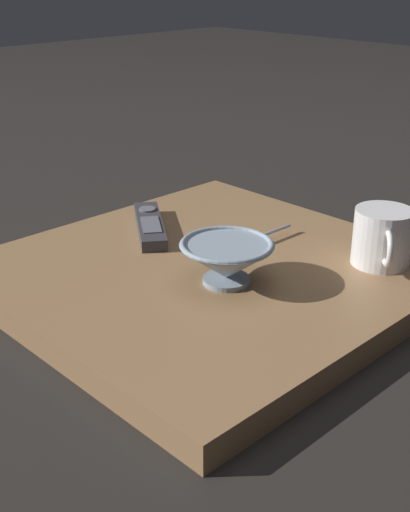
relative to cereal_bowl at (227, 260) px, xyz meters
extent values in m
plane|color=black|center=(0.03, 0.06, -0.08)|extent=(6.00, 6.00, 0.00)
cube|color=#936D47|center=(0.03, 0.06, -0.06)|extent=(0.61, 0.59, 0.04)
cylinder|color=#8C9EAD|center=(0.00, 0.00, -0.03)|extent=(0.07, 0.07, 0.01)
cone|color=#8C9EAD|center=(0.00, 0.00, 0.00)|extent=(0.14, 0.14, 0.05)
torus|color=#8C9EAD|center=(0.00, 0.00, 0.02)|extent=(0.14, 0.14, 0.01)
cylinder|color=white|center=(0.22, -0.12, 0.01)|extent=(0.09, 0.09, 0.09)
torus|color=white|center=(0.18, -0.15, 0.01)|extent=(0.05, 0.04, 0.05)
cylinder|color=#A3A5B2|center=(0.16, 0.06, -0.02)|extent=(0.11, 0.01, 0.01)
sphere|color=#A3A5B2|center=(0.10, 0.07, -0.02)|extent=(0.03, 0.03, 0.03)
cube|color=#38383D|center=(0.05, 0.23, -0.03)|extent=(0.14, 0.18, 0.02)
cylinder|color=slate|center=(0.08, 0.28, -0.01)|extent=(0.03, 0.03, 0.00)
cube|color=slate|center=(0.04, 0.21, -0.02)|extent=(0.07, 0.08, 0.00)
camera|label=1|loc=(-0.64, -0.61, 0.40)|focal=47.41mm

